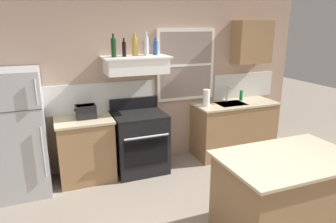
% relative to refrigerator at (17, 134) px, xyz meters
% --- Properties ---
extents(back_wall, '(5.40, 0.11, 2.70)m').
position_rel_refrigerator_xyz_m(back_wall, '(1.93, 0.39, 0.53)').
color(back_wall, tan).
rests_on(back_wall, ground_plane).
extents(refrigerator, '(0.70, 0.72, 1.65)m').
position_rel_refrigerator_xyz_m(refrigerator, '(0.00, 0.00, 0.00)').
color(refrigerator, '#B7BABC').
rests_on(refrigerator, ground_plane).
extents(counter_left_of_stove, '(0.79, 0.63, 0.91)m').
position_rel_refrigerator_xyz_m(counter_left_of_stove, '(0.85, 0.06, -0.37)').
color(counter_left_of_stove, '#9E754C').
rests_on(counter_left_of_stove, ground_plane).
extents(toaster, '(0.30, 0.20, 0.19)m').
position_rel_refrigerator_xyz_m(toaster, '(0.89, 0.08, 0.18)').
color(toaster, black).
rests_on(toaster, counter_left_of_stove).
extents(stove_range, '(0.76, 0.69, 1.09)m').
position_rel_refrigerator_xyz_m(stove_range, '(1.65, 0.02, -0.36)').
color(stove_range, black).
rests_on(stove_range, ground_plane).
extents(range_hood_shelf, '(0.96, 0.52, 0.24)m').
position_rel_refrigerator_xyz_m(range_hood_shelf, '(1.65, 0.12, 0.80)').
color(range_hood_shelf, white).
extents(bottle_dark_green_wine, '(0.07, 0.07, 0.32)m').
position_rel_refrigerator_xyz_m(bottle_dark_green_wine, '(1.33, 0.08, 1.05)').
color(bottle_dark_green_wine, '#143819').
rests_on(bottle_dark_green_wine, range_hood_shelf).
extents(bottle_balsamic_dark, '(0.06, 0.06, 0.26)m').
position_rel_refrigerator_xyz_m(bottle_balsamic_dark, '(1.48, 0.11, 1.03)').
color(bottle_balsamic_dark, black).
rests_on(bottle_balsamic_dark, range_hood_shelf).
extents(bottle_champagne_gold_foil, '(0.08, 0.08, 0.32)m').
position_rel_refrigerator_xyz_m(bottle_champagne_gold_foil, '(1.65, 0.17, 1.05)').
color(bottle_champagne_gold_foil, '#B29333').
rests_on(bottle_champagne_gold_foil, range_hood_shelf).
extents(bottle_clear_tall, '(0.06, 0.06, 0.34)m').
position_rel_refrigerator_xyz_m(bottle_clear_tall, '(1.82, 0.12, 1.06)').
color(bottle_clear_tall, silver).
rests_on(bottle_clear_tall, range_hood_shelf).
extents(bottle_blue_liqueur, '(0.07, 0.07, 0.25)m').
position_rel_refrigerator_xyz_m(bottle_blue_liqueur, '(1.97, 0.18, 1.02)').
color(bottle_blue_liqueur, '#1E478C').
rests_on(bottle_blue_liqueur, range_hood_shelf).
extents(counter_right_with_sink, '(1.43, 0.63, 0.91)m').
position_rel_refrigerator_xyz_m(counter_right_with_sink, '(3.35, 0.06, -0.37)').
color(counter_right_with_sink, '#9E754C').
rests_on(counter_right_with_sink, ground_plane).
extents(sink_faucet, '(0.03, 0.17, 0.28)m').
position_rel_refrigerator_xyz_m(sink_faucet, '(3.25, 0.16, 0.26)').
color(sink_faucet, silver).
rests_on(sink_faucet, counter_right_with_sink).
extents(paper_towel_roll, '(0.11, 0.11, 0.27)m').
position_rel_refrigerator_xyz_m(paper_towel_roll, '(2.79, 0.06, 0.22)').
color(paper_towel_roll, white).
rests_on(paper_towel_roll, counter_right_with_sink).
extents(dish_soap_bottle, '(0.06, 0.06, 0.18)m').
position_rel_refrigerator_xyz_m(dish_soap_bottle, '(3.53, 0.16, 0.17)').
color(dish_soap_bottle, '#268C3F').
rests_on(dish_soap_bottle, counter_right_with_sink).
extents(kitchen_island, '(1.40, 0.90, 0.91)m').
position_rel_refrigerator_xyz_m(kitchen_island, '(2.62, -2.00, -0.37)').
color(kitchen_island, '#9E754C').
rests_on(kitchen_island, ground_plane).
extents(upper_cabinet_right, '(0.64, 0.32, 0.70)m').
position_rel_refrigerator_xyz_m(upper_cabinet_right, '(3.70, 0.20, 1.07)').
color(upper_cabinet_right, '#9E754C').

